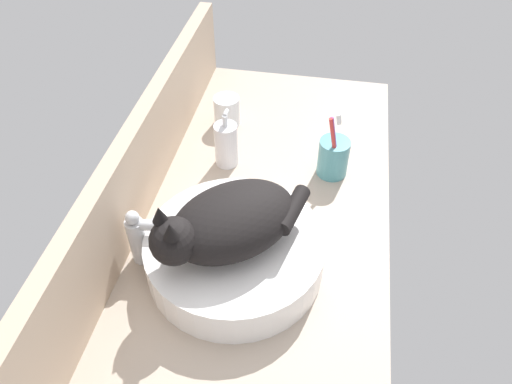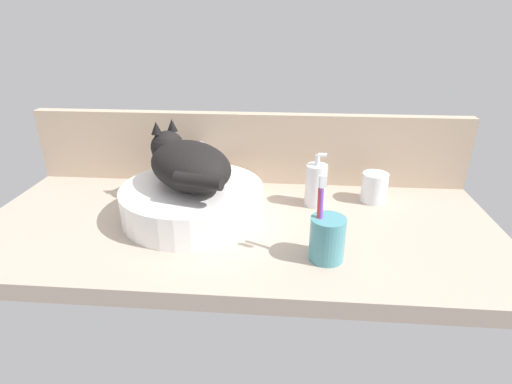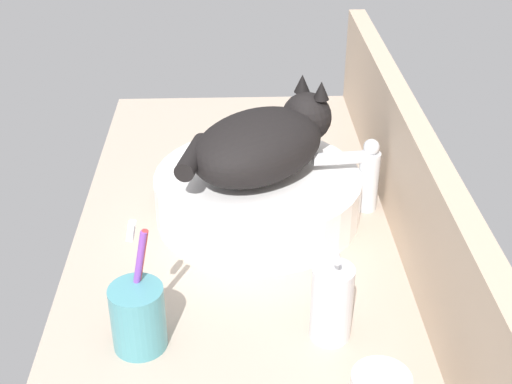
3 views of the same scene
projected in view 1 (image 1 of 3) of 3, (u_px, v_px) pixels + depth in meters
The scene contains 8 objects.
ground_plane at pixel (258, 231), 110.85cm from camera, with size 127.01×56.91×4.00cm, color #B2A08E.
backsplash_panel at pixel (134, 176), 105.64cm from camera, with size 127.01×3.60×20.87cm, color tan.
sink_basin at pixel (235, 253), 98.85cm from camera, with size 35.33×35.33×8.01cm, color white.
cat at pixel (227, 223), 91.48cm from camera, with size 29.36×29.95×14.00cm.
faucet at pixel (142, 235), 97.83cm from camera, with size 3.73×11.86×13.60cm.
soap_dispenser at pixel (226, 144), 120.64cm from camera, with size 5.68×5.68×14.59cm.
toothbrush_cup at pixel (333, 157), 118.38cm from camera, with size 7.31×7.31×18.66cm.
water_glass at pixel (227, 113), 134.00cm from camera, with size 6.96×6.96×8.06cm.
Camera 1 is at (-72.17, -12.93, 81.60)cm, focal length 35.00 mm.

